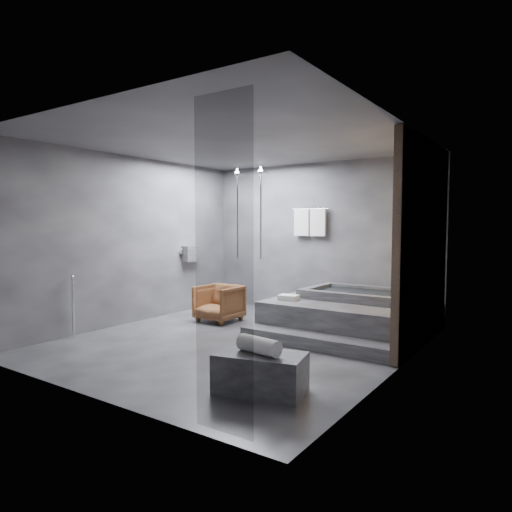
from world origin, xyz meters
The scene contains 7 objects.
room centered at (0.40, 0.24, 1.73)m, with size 5.00×5.04×2.82m.
tub_deck centered at (1.05, 1.45, 0.25)m, with size 2.20×2.00×0.50m, color #303032.
tub_step centered at (1.05, 0.27, 0.09)m, with size 2.20×0.36×0.18m, color #303032.
concrete_bench centered at (1.34, -1.48, 0.20)m, with size 0.88×0.48×0.39m, color #323134.
driftwood_chair centered at (-1.10, 0.90, 0.31)m, with size 0.67×0.69×0.63m, color #4A2612.
rolled_towel centered at (1.34, -1.50, 0.48)m, with size 0.17×0.17×0.47m, color white.
deck_towel centered at (0.29, 0.89, 0.54)m, with size 0.29×0.21×0.08m, color silver.
Camera 1 is at (3.79, -5.16, 1.67)m, focal length 32.00 mm.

